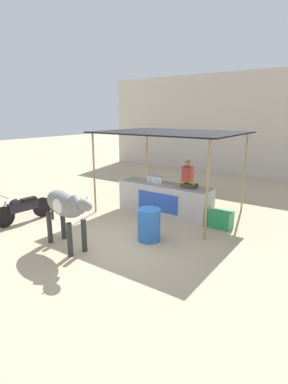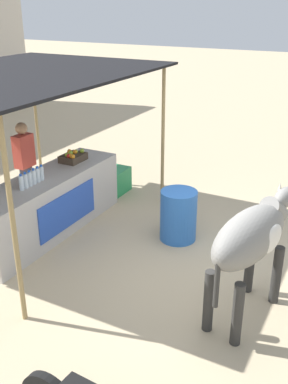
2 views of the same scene
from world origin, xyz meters
The scene contains 11 objects.
ground_plane centered at (0.00, 0.00, 0.00)m, with size 60.00×60.00×0.00m, color tan.
building_wall_far centered at (0.00, 9.80, 2.53)m, with size 16.00×0.50×5.06m, color beige.
stall_counter centered at (0.00, 2.20, 0.48)m, with size 3.00×0.82×0.96m.
stall_awning centered at (0.00, 2.50, 2.45)m, with size 4.20×3.20×2.55m.
water_bottle_row centered at (-0.35, 2.15, 1.07)m, with size 0.52×0.07×0.25m.
fruit_crate centered at (0.81, 2.25, 1.04)m, with size 0.44×0.32×0.18m.
vendor_behind_counter centered at (0.39, 2.95, 0.85)m, with size 0.34×0.22×1.65m.
cooler_box centered at (1.90, 2.10, 0.24)m, with size 0.60×0.44×0.48m, color #268C4C.
water_barrel centered at (0.76, 0.23, 0.41)m, with size 0.57×0.57×0.82m, color blue.
cow centered at (-0.55, -1.23, 1.03)m, with size 1.85×0.80×1.44m.
motorcycle_parked centered at (-2.97, -0.80, 0.43)m, with size 0.55×1.80×0.90m.
Camera 1 is at (4.69, -5.52, 3.08)m, focal length 28.00 mm.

